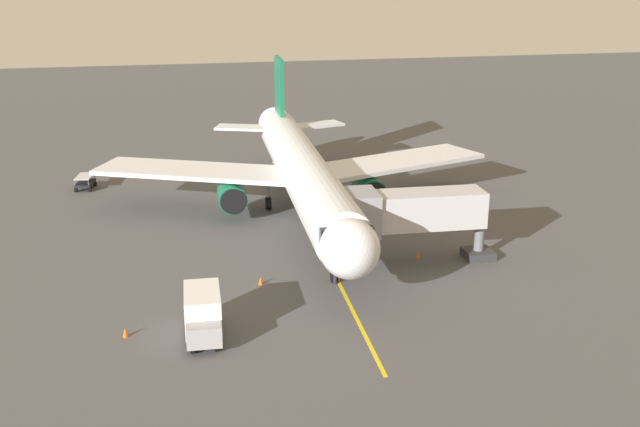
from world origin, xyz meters
TOP-DOWN VIEW (x-y plane):
  - ground_plane at (0.00, 0.00)m, footprint 220.00×220.00m
  - apron_lead_in_line at (-1.46, 5.38)m, footprint 2.07×39.97m
  - airplane at (-1.48, -0.91)m, footprint 34.77×40.32m
  - jet_bridge at (-6.32, 10.61)m, footprint 11.46×3.37m
  - ground_crew_marshaller at (-0.83, 13.21)m, footprint 0.30×0.43m
  - baggage_cart_near_nose at (-2.05, -14.19)m, footprint 1.83×2.76m
  - baggage_cart_portside at (16.85, -13.71)m, footprint 1.94×2.81m
  - box_truck_starboard_side at (8.16, 18.86)m, footprint 2.16×4.68m
  - safety_cone_nose_left at (3.97, 12.22)m, footprint 0.32×0.32m
  - safety_cone_nose_right at (-7.73, 9.98)m, footprint 0.32×0.32m
  - safety_cone_wing_port at (12.50, 17.92)m, footprint 0.32×0.32m

SIDE VIEW (x-z plane):
  - ground_plane at x=0.00m, z-range 0.00..0.00m
  - apron_lead_in_line at x=-1.46m, z-range 0.00..0.01m
  - safety_cone_nose_left at x=3.97m, z-range 0.00..0.55m
  - safety_cone_nose_right at x=-7.73m, z-range 0.00..0.55m
  - safety_cone_wing_port at x=12.50m, z-range 0.00..0.55m
  - baggage_cart_near_nose at x=-2.05m, z-range 0.02..1.29m
  - baggage_cart_portside at x=16.85m, z-range 0.02..1.29m
  - ground_crew_marshaller at x=-0.83m, z-range 0.03..1.74m
  - box_truck_starboard_side at x=8.16m, z-range 0.08..2.70m
  - jet_bridge at x=-6.32m, z-range 1.06..6.46m
  - airplane at x=-1.48m, z-range -1.75..9.75m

